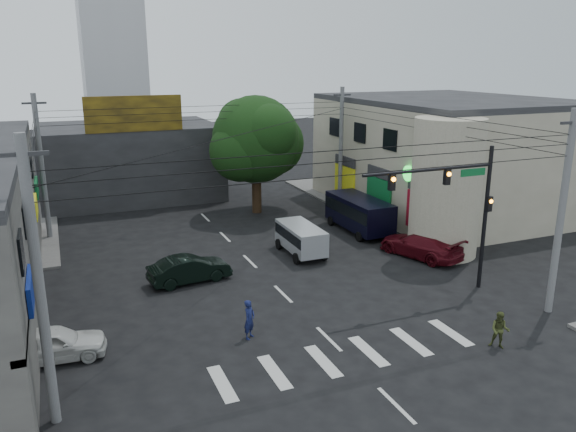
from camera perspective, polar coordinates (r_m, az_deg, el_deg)
ground at (r=26.21m, az=1.17°, el=-9.54°), size 160.00×160.00×0.00m
sidewalk_far_right at (r=49.60m, az=11.85°, el=2.40°), size 16.00×16.00×0.15m
building_right at (r=44.91m, az=15.72°, el=5.89°), size 14.00×18.00×8.00m
corner_column at (r=33.71m, az=15.73°, el=2.80°), size 4.00×4.00×8.00m
building_far at (r=48.69m, az=-15.81°, el=5.41°), size 14.00×10.00×6.00m
billboard at (r=43.31m, az=-15.38°, el=9.99°), size 7.00×0.30×2.60m
street_tree at (r=41.40m, az=-3.28°, el=7.73°), size 6.40×6.40×8.70m
traffic_gantry at (r=27.79m, az=17.03°, el=1.80°), size 7.10×0.35×7.20m
utility_pole_near_left at (r=18.39m, az=-23.95°, el=-6.64°), size 0.32×0.32×9.20m
utility_pole_near_right at (r=27.27m, az=26.00°, el=0.12°), size 0.32×0.32×9.20m
utility_pole_far_left at (r=38.24m, az=-23.72°, el=4.45°), size 0.32×0.32×9.20m
utility_pole_far_right at (r=43.22m, az=5.39°, el=6.85°), size 0.32×0.32×9.20m
dark_sedan at (r=29.53m, az=-9.98°, el=-5.34°), size 2.47×4.57×1.39m
white_compact at (r=23.74m, az=-22.82°, el=-11.87°), size 2.20×4.20×1.35m
maroon_sedan at (r=33.58m, az=13.33°, el=-2.86°), size 5.07×6.32×1.48m
silver_minivan at (r=33.05m, az=1.31°, el=-2.47°), size 4.13×1.82×1.76m
navy_van at (r=37.70m, az=7.24°, el=0.12°), size 5.75×2.26×2.29m
traffic_officer at (r=23.50m, az=-3.94°, el=-10.43°), size 1.01×1.01×1.68m
pedestrian_olive at (r=24.26m, az=20.71°, el=-10.79°), size 1.32×1.32×1.53m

